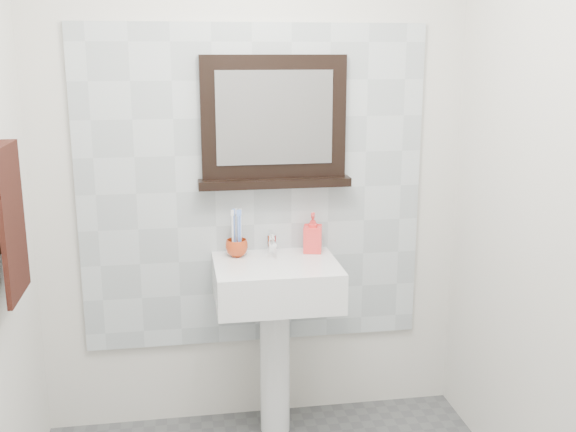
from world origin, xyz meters
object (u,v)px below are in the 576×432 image
Objects in this scene: pedestal_sink at (276,301)px; soap_dispenser at (313,233)px; toothbrush_cup at (237,248)px; framed_mirror at (274,125)px; hand_towel at (6,210)px.

soap_dispenser is at bearing 33.47° from pedestal_sink.
framed_mirror is (0.18, 0.07, 0.55)m from toothbrush_cup.
hand_towel reaches higher than pedestal_sink.
soap_dispenser is at bearing -18.84° from framed_mirror.
toothbrush_cup is 0.36m from soap_dispenser.
toothbrush_cup is at bearing 144.76° from pedestal_sink.
framed_mirror is 1.27× the size of hand_towel.
hand_towel is (-1.21, -0.55, 0.28)m from soap_dispenser.
toothbrush_cup is 0.18× the size of hand_towel.
framed_mirror reaches higher than hand_towel.
hand_towel reaches higher than soap_dispenser.
toothbrush_cup is 0.54× the size of soap_dispenser.
framed_mirror is at bearing 30.31° from hand_towel.
pedestal_sink is 9.51× the size of toothbrush_cup.
toothbrush_cup is 1.06m from hand_towel.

